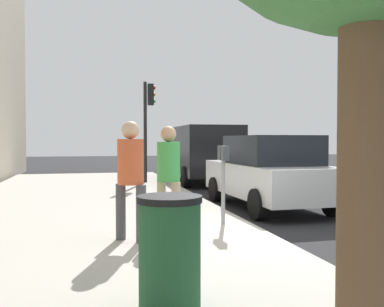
% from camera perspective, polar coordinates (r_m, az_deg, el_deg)
% --- Properties ---
extents(ground_plane, '(80.00, 80.00, 0.00)m').
position_cam_1_polar(ground_plane, '(7.19, 10.78, -11.62)').
color(ground_plane, '#232326').
rests_on(ground_plane, ground).
extents(sidewalk_slab, '(28.00, 6.00, 0.15)m').
position_cam_1_polar(sidewalk_slab, '(6.58, -14.45, -12.22)').
color(sidewalk_slab, '#B7B2A8').
rests_on(sidewalk_slab, ground_plane).
extents(parking_meter, '(0.36, 0.12, 1.41)m').
position_cam_1_polar(parking_meter, '(7.81, 4.13, -1.87)').
color(parking_meter, gray).
rests_on(parking_meter, sidewalk_slab).
extents(pedestrian_at_meter, '(0.48, 0.38, 1.74)m').
position_cam_1_polar(pedestrian_at_meter, '(7.17, -3.11, -2.13)').
color(pedestrian_at_meter, tan).
rests_on(pedestrian_at_meter, sidewalk_slab).
extents(pedestrian_bystander, '(0.42, 0.43, 1.79)m').
position_cam_1_polar(pedestrian_bystander, '(6.51, -8.08, -2.20)').
color(pedestrian_bystander, '#47474C').
rests_on(pedestrian_bystander, sidewalk_slab).
extents(parked_sedan_near, '(4.45, 2.06, 1.77)m').
position_cam_1_polar(parked_sedan_near, '(10.66, 10.06, -2.38)').
color(parked_sedan_near, silver).
rests_on(parked_sedan_near, ground_plane).
extents(parked_van_far, '(5.24, 2.21, 2.18)m').
position_cam_1_polar(parked_van_far, '(16.89, 1.23, 0.39)').
color(parked_van_far, black).
rests_on(parked_van_far, ground_plane).
extents(traffic_signal, '(0.24, 0.44, 3.60)m').
position_cam_1_polar(traffic_signal, '(15.67, -5.81, 5.09)').
color(traffic_signal, black).
rests_on(traffic_signal, sidewalk_slab).
extents(trash_bin, '(0.59, 0.59, 1.01)m').
position_cam_1_polar(trash_bin, '(4.00, -2.96, -12.72)').
color(trash_bin, '#1E4C2D').
rests_on(trash_bin, sidewalk_slab).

